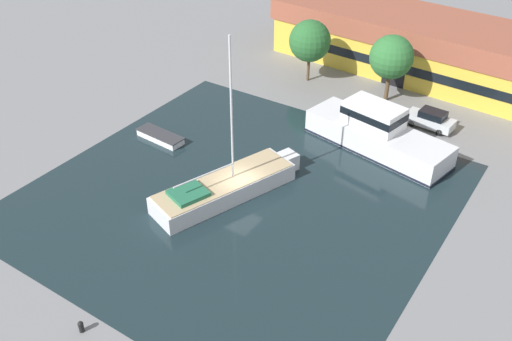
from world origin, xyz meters
TOP-DOWN VIEW (x-y plane):
  - ground_plane at (0.00, 0.00)m, footprint 440.00×440.00m
  - water_canal at (0.00, 0.00)m, footprint 28.48×28.26m
  - warehouse_building at (2.49, 28.32)m, footprint 31.21×11.95m
  - quay_tree_near_building at (-5.56, 20.08)m, footprint 4.13×4.13m
  - quay_tree_by_water at (2.87, 20.27)m, footprint 4.07×4.07m
  - parked_car at (8.17, 17.46)m, footprint 4.31×2.08m
  - sailboat_moored at (-0.85, -0.54)m, footprint 6.52×12.22m
  - motor_cruiser at (5.56, 11.61)m, footprint 12.94×6.21m
  - small_dinghy at (-10.20, 2.75)m, footprint 4.56×1.80m
  - mooring_bollard at (-0.05, -15.22)m, footprint 0.32×0.32m

SIDE VIEW (x-z plane):
  - ground_plane at x=0.00m, z-range 0.00..0.00m
  - water_canal at x=0.00m, z-range 0.00..0.01m
  - small_dinghy at x=-10.20m, z-range 0.01..0.63m
  - mooring_bollard at x=-0.05m, z-range 0.02..0.76m
  - sailboat_moored at x=-0.85m, z-range -5.31..6.85m
  - parked_car at x=8.17m, z-range 0.00..1.68m
  - motor_cruiser at x=5.56m, z-range -0.51..3.36m
  - warehouse_building at x=2.49m, z-range 0.04..5.87m
  - quay_tree_near_building at x=-5.56m, z-range 1.07..7.35m
  - quay_tree_by_water at x=2.87m, z-range 1.18..7.64m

